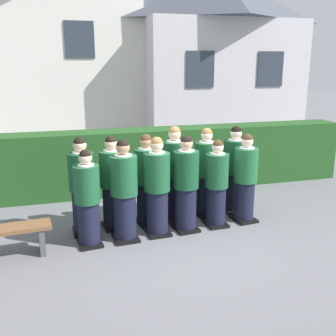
{
  "coord_description": "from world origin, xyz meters",
  "views": [
    {
      "loc": [
        -1.77,
        -6.01,
        2.78
      ],
      "look_at": [
        0.0,
        0.25,
        1.05
      ],
      "focal_mm": 42.5,
      "sensor_mm": 36.0,
      "label": 1
    }
  ],
  "objects_px": {
    "student_rear_row_0": "(82,188)",
    "student_rear_row_5": "(234,172)",
    "student_front_row_3": "(186,186)",
    "student_rear_row_3": "(174,176)",
    "student_front_row_1": "(124,193)",
    "student_rear_row_2": "(146,182)",
    "student_rear_row_1": "(112,185)",
    "student_front_row_4": "(216,186)",
    "student_rear_row_4": "(206,174)",
    "wooden_bench": "(1,237)",
    "student_front_row_2": "(157,189)",
    "student_front_row_0": "(88,201)",
    "student_front_row_5": "(245,180)"
  },
  "relations": [
    {
      "from": "student_front_row_5",
      "to": "student_rear_row_2",
      "type": "bearing_deg",
      "value": 168.05
    },
    {
      "from": "student_rear_row_1",
      "to": "student_rear_row_4",
      "type": "relative_size",
      "value": 0.98
    },
    {
      "from": "student_front_row_3",
      "to": "student_rear_row_1",
      "type": "xyz_separation_m",
      "value": [
        -1.17,
        0.43,
        -0.01
      ]
    },
    {
      "from": "student_front_row_3",
      "to": "student_rear_row_5",
      "type": "height_order",
      "value": "student_rear_row_5"
    },
    {
      "from": "student_rear_row_1",
      "to": "student_rear_row_3",
      "type": "xyz_separation_m",
      "value": [
        1.13,
        0.1,
        0.05
      ]
    },
    {
      "from": "student_front_row_2",
      "to": "student_rear_row_2",
      "type": "relative_size",
      "value": 1.02
    },
    {
      "from": "student_rear_row_2",
      "to": "student_rear_row_4",
      "type": "height_order",
      "value": "student_rear_row_4"
    },
    {
      "from": "student_front_row_3",
      "to": "student_front_row_0",
      "type": "bearing_deg",
      "value": -174.82
    },
    {
      "from": "student_front_row_4",
      "to": "student_rear_row_0",
      "type": "bearing_deg",
      "value": 172.16
    },
    {
      "from": "student_front_row_3",
      "to": "student_rear_row_2",
      "type": "distance_m",
      "value": 0.74
    },
    {
      "from": "student_front_row_1",
      "to": "student_rear_row_2",
      "type": "xyz_separation_m",
      "value": [
        0.49,
        0.57,
        -0.02
      ]
    },
    {
      "from": "student_rear_row_2",
      "to": "student_rear_row_3",
      "type": "height_order",
      "value": "student_rear_row_3"
    },
    {
      "from": "student_front_row_1",
      "to": "student_front_row_4",
      "type": "height_order",
      "value": "student_front_row_1"
    },
    {
      "from": "student_rear_row_4",
      "to": "student_rear_row_5",
      "type": "relative_size",
      "value": 1.0
    },
    {
      "from": "student_front_row_2",
      "to": "wooden_bench",
      "type": "bearing_deg",
      "value": -173.82
    },
    {
      "from": "student_rear_row_4",
      "to": "student_rear_row_1",
      "type": "bearing_deg",
      "value": -175.77
    },
    {
      "from": "wooden_bench",
      "to": "student_front_row_5",
      "type": "bearing_deg",
      "value": 5.5
    },
    {
      "from": "student_rear_row_2",
      "to": "student_rear_row_4",
      "type": "distance_m",
      "value": 1.15
    },
    {
      "from": "student_front_row_3",
      "to": "student_front_row_5",
      "type": "bearing_deg",
      "value": 5.21
    },
    {
      "from": "student_front_row_1",
      "to": "student_front_row_4",
      "type": "bearing_deg",
      "value": 4.94
    },
    {
      "from": "student_front_row_0",
      "to": "student_rear_row_5",
      "type": "relative_size",
      "value": 0.93
    },
    {
      "from": "student_front_row_0",
      "to": "student_rear_row_4",
      "type": "height_order",
      "value": "student_rear_row_4"
    },
    {
      "from": "student_front_row_0",
      "to": "student_rear_row_3",
      "type": "xyz_separation_m",
      "value": [
        1.59,
        0.68,
        0.09
      ]
    },
    {
      "from": "student_front_row_2",
      "to": "student_rear_row_1",
      "type": "relative_size",
      "value": 1.02
    },
    {
      "from": "student_front_row_1",
      "to": "student_rear_row_5",
      "type": "distance_m",
      "value": 2.32
    },
    {
      "from": "student_rear_row_3",
      "to": "student_rear_row_5",
      "type": "distance_m",
      "value": 1.2
    },
    {
      "from": "student_front_row_1",
      "to": "student_rear_row_2",
      "type": "height_order",
      "value": "student_front_row_1"
    },
    {
      "from": "student_front_row_4",
      "to": "student_rear_row_0",
      "type": "height_order",
      "value": "student_rear_row_0"
    },
    {
      "from": "student_front_row_0",
      "to": "wooden_bench",
      "type": "distance_m",
      "value": 1.32
    },
    {
      "from": "student_front_row_4",
      "to": "student_rear_row_2",
      "type": "bearing_deg",
      "value": 159.45
    },
    {
      "from": "student_front_row_0",
      "to": "student_front_row_1",
      "type": "xyz_separation_m",
      "value": [
        0.58,
        0.05,
        0.06
      ]
    },
    {
      "from": "student_front_row_2",
      "to": "student_front_row_3",
      "type": "distance_m",
      "value": 0.5
    },
    {
      "from": "student_front_row_2",
      "to": "student_front_row_3",
      "type": "relative_size",
      "value": 1.0
    },
    {
      "from": "student_rear_row_4",
      "to": "wooden_bench",
      "type": "bearing_deg",
      "value": -166.28
    },
    {
      "from": "student_front_row_1",
      "to": "student_rear_row_5",
      "type": "relative_size",
      "value": 1.0
    },
    {
      "from": "student_front_row_5",
      "to": "student_rear_row_1",
      "type": "distance_m",
      "value": 2.34
    },
    {
      "from": "student_rear_row_2",
      "to": "student_rear_row_5",
      "type": "distance_m",
      "value": 1.73
    },
    {
      "from": "student_rear_row_3",
      "to": "student_rear_row_2",
      "type": "bearing_deg",
      "value": -173.19
    },
    {
      "from": "student_front_row_4",
      "to": "student_rear_row_5",
      "type": "relative_size",
      "value": 0.92
    },
    {
      "from": "student_rear_row_2",
      "to": "student_front_row_2",
      "type": "bearing_deg",
      "value": -82.56
    },
    {
      "from": "student_front_row_0",
      "to": "student_rear_row_1",
      "type": "height_order",
      "value": "student_rear_row_1"
    },
    {
      "from": "student_front_row_0",
      "to": "student_rear_row_1",
      "type": "distance_m",
      "value": 0.75
    },
    {
      "from": "student_front_row_3",
      "to": "student_rear_row_3",
      "type": "height_order",
      "value": "student_rear_row_3"
    },
    {
      "from": "student_rear_row_0",
      "to": "wooden_bench",
      "type": "bearing_deg",
      "value": -152.45
    },
    {
      "from": "student_rear_row_2",
      "to": "student_rear_row_0",
      "type": "bearing_deg",
      "value": -173.93
    },
    {
      "from": "student_rear_row_4",
      "to": "student_rear_row_5",
      "type": "distance_m",
      "value": 0.59
    },
    {
      "from": "student_rear_row_2",
      "to": "student_rear_row_4",
      "type": "bearing_deg",
      "value": 4.72
    },
    {
      "from": "student_rear_row_4",
      "to": "student_rear_row_5",
      "type": "bearing_deg",
      "value": 2.85
    },
    {
      "from": "student_rear_row_4",
      "to": "wooden_bench",
      "type": "distance_m",
      "value": 3.59
    },
    {
      "from": "student_rear_row_0",
      "to": "student_rear_row_5",
      "type": "bearing_deg",
      "value": 4.86
    }
  ]
}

